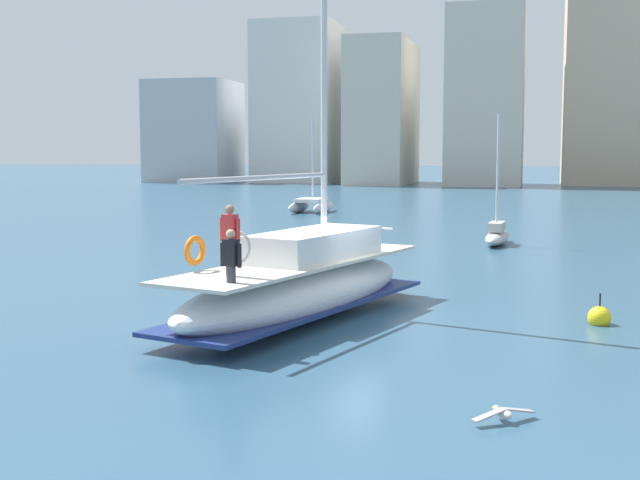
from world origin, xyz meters
The scene contains 7 objects.
ground_plane centered at (0.00, 0.00, 0.00)m, with size 400.00×400.00×0.00m, color #2D516B.
main_sailboat centered at (-0.61, -0.95, 0.92)m, with size 4.92×9.89×14.24m.
moored_sloop_near centered at (3.34, 17.15, 0.45)m, with size 1.24×3.96×5.81m.
moored_catamaran centered at (-9.77, 33.66, 0.54)m, with size 2.34×4.63×6.36m.
seagull centered at (4.64, -7.87, 0.15)m, with size 0.96×0.84×0.17m.
mooring_buoy centered at (6.60, 0.26, 0.17)m, with size 0.57×0.57×0.88m.
waterfront_buildings centered at (3.46, 83.98, 10.74)m, with size 86.35×18.84×27.82m.
Camera 1 is at (5.08, -20.88, 4.25)m, focal length 47.03 mm.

